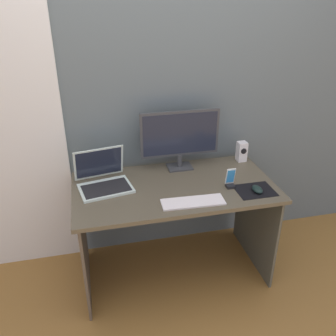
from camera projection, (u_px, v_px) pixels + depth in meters
ground_plane at (174, 270)px, 2.77m from camera, size 8.00×8.00×0.00m
wall_back at (161, 97)px, 2.58m from camera, size 6.00×0.04×2.50m
door_left at (4, 143)px, 2.43m from camera, size 0.82×0.02×2.02m
desk at (174, 206)px, 2.51m from camera, size 1.36×0.71×0.75m
monitor at (180, 137)px, 2.57m from camera, size 0.58×0.14×0.44m
speaker_right at (242, 151)px, 2.75m from camera, size 0.07×0.07×0.15m
laptop at (103, 180)px, 2.41m from camera, size 0.39×0.35×0.25m
keyboard_external at (193, 202)px, 2.24m from camera, size 0.40×0.15×0.01m
mousepad at (255, 190)px, 2.37m from camera, size 0.25×0.20×0.00m
mouse at (257, 189)px, 2.35m from camera, size 0.06×0.10×0.04m
phone_in_dock at (230, 181)px, 2.40m from camera, size 0.06×0.06×0.14m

